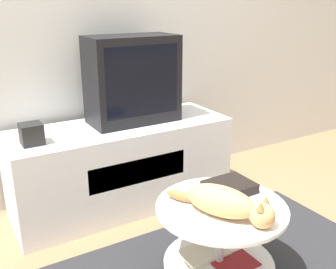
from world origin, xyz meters
name	(u,v)px	position (x,y,z in m)	size (l,w,h in m)	color
tv_stand	(122,165)	(0.01, 1.02, 0.28)	(1.40, 0.50, 0.55)	white
tv	(133,80)	(0.12, 1.05, 0.82)	(0.56, 0.29, 0.54)	black
speaker	(32,134)	(-0.54, 0.95, 0.61)	(0.12, 0.12, 0.12)	black
coffee_table	(219,235)	(0.07, 0.08, 0.27)	(0.59, 0.59, 0.40)	#B2B2B7
dvd_box	(229,187)	(0.19, 0.16, 0.45)	(0.22, 0.18, 0.05)	black
cat	(225,203)	(0.03, 0.00, 0.48)	(0.28, 0.48, 0.13)	tan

